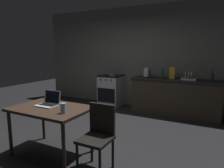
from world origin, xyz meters
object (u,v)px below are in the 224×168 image
Objects in this scene: chair at (98,133)px; drinking_glass at (63,108)px; frying_pan at (111,74)px; cereal_box at (172,73)px; dish_rack at (189,78)px; bottle at (212,76)px; dining_table at (51,112)px; electric_kettle at (146,73)px; bottle_b at (162,73)px; stove_oven at (111,90)px; laptop at (49,103)px.

chair is 0.58m from drinking_glass.
frying_pan is at bearing 106.04° from drinking_glass.
cereal_box is 0.85× the size of dish_rack.
bottle is (1.23, 2.88, 0.51)m from chair.
drinking_glass reaches higher than dining_table.
frying_pan is at bearing -179.23° from dish_rack.
chair is at bearing -1.04° from dining_table.
electric_kettle is 1.05m from dish_rack.
drinking_glass is 0.41× the size of dish_rack.
electric_kettle reaches higher than drinking_glass.
cereal_box reaches higher than bottle_b.
electric_kettle reaches higher than dish_rack.
chair is at bearing 13.79° from drinking_glass.
dish_rack reaches higher than frying_pan.
stove_oven is 0.47m from frying_pan.
laptop is 3.56m from bottle.
dining_table is (0.51, -2.91, 0.21)m from stove_oven.
drinking_glass is at bearing -16.96° from laptop.
stove_oven is 2.62× the size of dish_rack.
electric_kettle is 3.06m from drinking_glass.
stove_oven reaches higher than chair.
drinking_glass is 0.49× the size of cereal_box.
drinking_glass is 3.19m from cereal_box.
cereal_box is (1.70, 0.02, 0.59)m from stove_oven.
dish_rack is at bearing 0.00° from electric_kettle.
stove_oven is 2.90m from laptop.
chair is 3.05m from dish_rack.
drinking_glass is (0.88, -3.05, 0.36)m from stove_oven.
dining_table is 4.56× the size of bottle.
laptop is 1.18× the size of bottle_b.
frying_pan is at bearing -178.46° from electric_kettle.
laptop is at bearing -102.52° from electric_kettle.
bottle reaches higher than dish_rack.
cereal_box reaches higher than dish_rack.
dining_table is 4.03× the size of cereal_box.
cereal_box reaches higher than bottle.
stove_oven is 3.19m from drinking_glass.
cereal_box reaches higher than drinking_glass.
electric_kettle reaches higher than laptop.
laptop is 2.86m from frying_pan.
laptop is at bearing -127.92° from bottle.
cereal_box is at bearing 1.76° from electric_kettle.
cereal_box is 0.27m from bottle_b.
dish_rack is (1.69, 2.85, 0.15)m from laptop.
chair is at bearing -96.47° from cereal_box.
bottle_b is (-0.26, 0.06, -0.02)m from cereal_box.
electric_kettle is 0.91× the size of bottle_b.
dish_rack is (0.40, -0.02, -0.10)m from cereal_box.
bottle_b is (-1.16, 0.13, 0.01)m from bottle.
stove_oven is at bearing 104.19° from laptop.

